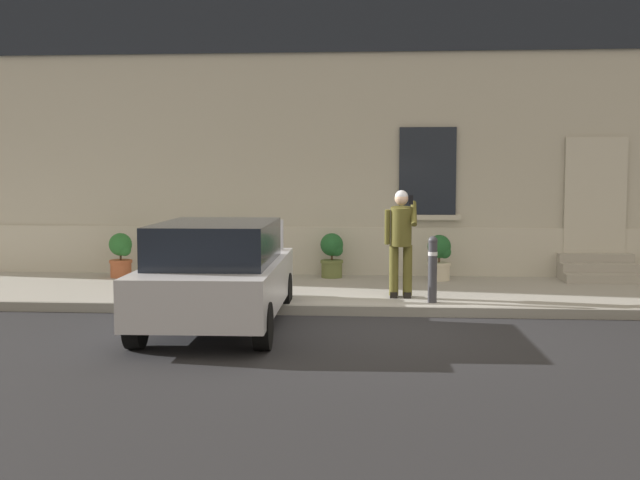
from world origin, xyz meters
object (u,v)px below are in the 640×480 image
at_px(planter_olive, 332,254).
at_px(planter_cream, 440,256).
at_px(hatchback_car_silver, 218,272).
at_px(planter_terracotta, 121,254).
at_px(planter_charcoal, 224,255).
at_px(person_on_phone, 401,237).
at_px(bollard_near_person, 433,267).

bearing_deg(planter_olive, planter_cream, -6.80).
bearing_deg(hatchback_car_silver, planter_terracotta, 124.21).
xyz_separation_m(hatchback_car_silver, planter_olive, (1.34, 4.30, -0.18)).
relative_size(hatchback_car_silver, planter_terracotta, 4.78).
height_order(planter_charcoal, planter_cream, same).
xyz_separation_m(planter_charcoal, planter_olive, (2.04, 0.34, 0.00)).
height_order(person_on_phone, planter_olive, person_on_phone).
xyz_separation_m(planter_terracotta, planter_charcoal, (2.04, -0.06, 0.00)).
relative_size(planter_charcoal, planter_olive, 1.00).
xyz_separation_m(person_on_phone, planter_cream, (0.78, 2.17, -0.55)).
relative_size(bollard_near_person, planter_terracotta, 1.22).
relative_size(hatchback_car_silver, planter_olive, 4.78).
xyz_separation_m(bollard_near_person, planter_cream, (0.29, 2.56, -0.11)).
relative_size(hatchback_car_silver, planter_charcoal, 4.78).
height_order(bollard_near_person, planter_olive, bollard_near_person).
xyz_separation_m(planter_charcoal, planter_cream, (4.07, 0.10, 0.00)).
bearing_deg(planter_terracotta, planter_charcoal, -1.78).
xyz_separation_m(bollard_near_person, planter_olive, (-1.74, 2.81, -0.11)).
height_order(bollard_near_person, planter_terracotta, bollard_near_person).
relative_size(person_on_phone, planter_charcoal, 2.03).
distance_m(planter_charcoal, planter_cream, 4.08).
bearing_deg(planter_cream, person_on_phone, -109.81).
height_order(hatchback_car_silver, person_on_phone, person_on_phone).
bearing_deg(bollard_near_person, hatchback_car_silver, -154.08).
bearing_deg(planter_cream, planter_olive, 173.20).
bearing_deg(hatchback_car_silver, planter_cream, 50.27).
distance_m(person_on_phone, planter_cream, 2.37).
xyz_separation_m(hatchback_car_silver, person_on_phone, (2.59, 1.89, 0.36)).
bearing_deg(planter_olive, bollard_near_person, -58.17).
bearing_deg(planter_terracotta, hatchback_car_silver, -55.79).
bearing_deg(planter_terracotta, bollard_near_person, -23.49).
height_order(hatchback_car_silver, planter_cream, hatchback_car_silver).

